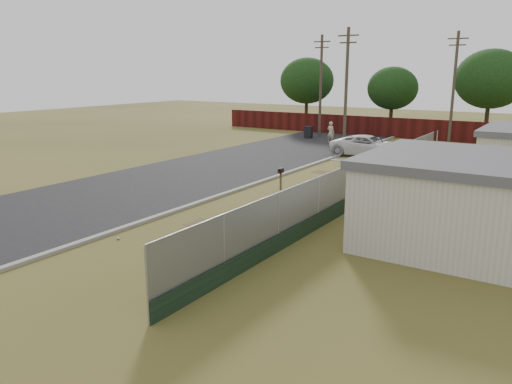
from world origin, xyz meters
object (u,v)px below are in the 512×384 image
Objects in this scene: pedestrian at (331,132)px; trash_bin at (309,132)px; mailbox at (281,173)px; fire_hydrant at (163,281)px; pickup_truck at (369,146)px.

trash_bin is (-3.04, 1.93, -0.36)m from pedestrian.
pedestrian reaches higher than trash_bin.
fire_hydrant is at bearing -74.08° from mailbox.
fire_hydrant is 33.15m from trash_bin.
pickup_truck reaches higher than mailbox.
pickup_truck is at bearing 147.90° from pedestrian.
pedestrian is (-8.51, 29.14, 0.51)m from fire_hydrant.
pickup_truck is 2.92× the size of pedestrian.
pedestrian reaches higher than fire_hydrant.
mailbox reaches higher than fire_hydrant.
mailbox is at bearing 176.93° from pickup_truck.
pickup_truck is at bearing 89.99° from mailbox.
pedestrian is at bearing -32.36° from trash_bin.
pickup_truck is 5.01× the size of trash_bin.
mailbox is at bearing 105.92° from fire_hydrant.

